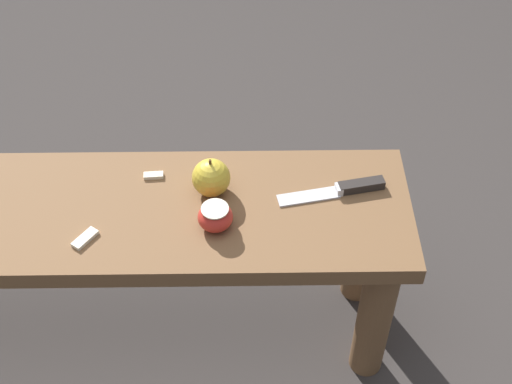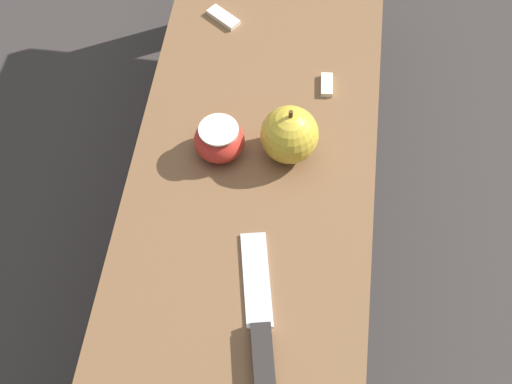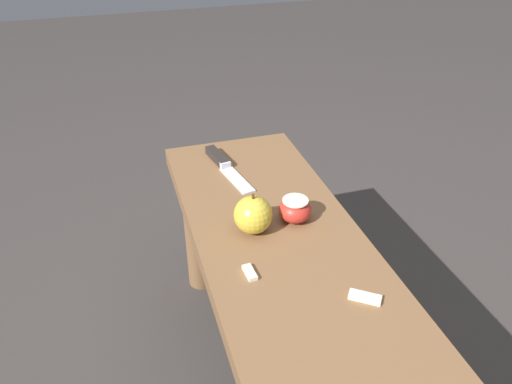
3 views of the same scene
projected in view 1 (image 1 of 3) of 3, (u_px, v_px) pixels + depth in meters
name	position (u px, v px, depth m)	size (l,w,h in m)	color
ground_plane	(147.00, 326.00, 1.72)	(8.00, 8.00, 0.00)	#383330
wooden_bench	(130.00, 240.00, 1.49)	(1.15, 0.33, 0.42)	brown
knife	(347.00, 189.00, 1.44)	(0.22, 0.07, 0.02)	silver
apple_whole	(211.00, 178.00, 1.42)	(0.08, 0.08, 0.09)	gold
apple_cut	(215.00, 217.00, 1.37)	(0.07, 0.07, 0.05)	red
apple_slice_near_knife	(85.00, 238.00, 1.36)	(0.05, 0.06, 0.01)	silver
apple_slice_center	(154.00, 175.00, 1.48)	(0.04, 0.02, 0.01)	silver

